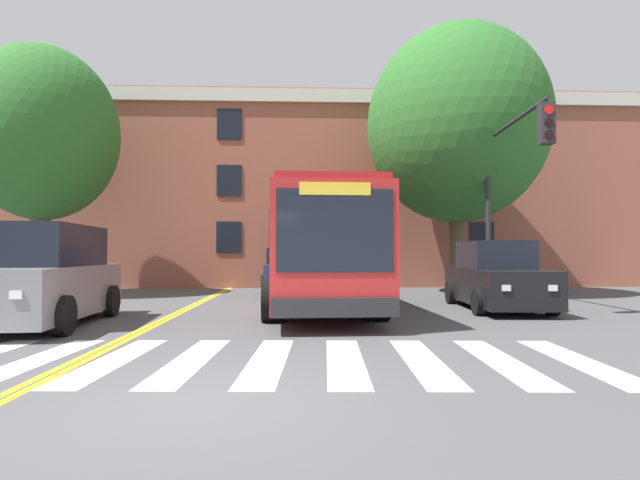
{
  "coord_description": "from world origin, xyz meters",
  "views": [
    {
      "loc": [
        1.03,
        -5.26,
        1.54
      ],
      "look_at": [
        1.56,
        8.46,
        1.91
      ],
      "focal_mm": 28.0,
      "sensor_mm": 36.0,
      "label": 1
    }
  ],
  "objects_px": {
    "city_bus": "(316,249)",
    "traffic_light_near_corner": "(508,172)",
    "car_black_far_lane": "(495,278)",
    "car_grey_near_lane": "(41,278)",
    "street_tree_curbside_large": "(456,125)",
    "street_tree_curbside_small": "(42,134)",
    "car_navy_behind_bus": "(284,269)"
  },
  "relations": [
    {
      "from": "car_black_far_lane",
      "to": "street_tree_curbside_large",
      "type": "distance_m",
      "value": 7.51
    },
    {
      "from": "car_navy_behind_bus",
      "to": "traffic_light_near_corner",
      "type": "bearing_deg",
      "value": -52.8
    },
    {
      "from": "car_grey_near_lane",
      "to": "traffic_light_near_corner",
      "type": "height_order",
      "value": "traffic_light_near_corner"
    },
    {
      "from": "city_bus",
      "to": "street_tree_curbside_small",
      "type": "distance_m",
      "value": 11.46
    },
    {
      "from": "car_black_far_lane",
      "to": "car_grey_near_lane",
      "type": "bearing_deg",
      "value": -165.71
    },
    {
      "from": "street_tree_curbside_small",
      "to": "city_bus",
      "type": "bearing_deg",
      "value": -20.98
    },
    {
      "from": "city_bus",
      "to": "car_black_far_lane",
      "type": "relative_size",
      "value": 2.28
    },
    {
      "from": "car_grey_near_lane",
      "to": "street_tree_curbside_large",
      "type": "xyz_separation_m",
      "value": [
        11.5,
        7.77,
        5.42
      ]
    },
    {
      "from": "car_black_far_lane",
      "to": "traffic_light_near_corner",
      "type": "xyz_separation_m",
      "value": [
        0.64,
        0.57,
        3.08
      ]
    },
    {
      "from": "city_bus",
      "to": "car_grey_near_lane",
      "type": "height_order",
      "value": "city_bus"
    },
    {
      "from": "street_tree_curbside_large",
      "to": "street_tree_curbside_small",
      "type": "bearing_deg",
      "value": -179.54
    },
    {
      "from": "street_tree_curbside_large",
      "to": "car_grey_near_lane",
      "type": "bearing_deg",
      "value": -145.94
    },
    {
      "from": "city_bus",
      "to": "traffic_light_near_corner",
      "type": "bearing_deg",
      "value": -4.77
    },
    {
      "from": "car_black_far_lane",
      "to": "traffic_light_near_corner",
      "type": "bearing_deg",
      "value": 41.85
    },
    {
      "from": "traffic_light_near_corner",
      "to": "city_bus",
      "type": "bearing_deg",
      "value": 175.23
    },
    {
      "from": "car_grey_near_lane",
      "to": "car_black_far_lane",
      "type": "bearing_deg",
      "value": 14.29
    },
    {
      "from": "city_bus",
      "to": "car_black_far_lane",
      "type": "distance_m",
      "value": 5.16
    },
    {
      "from": "traffic_light_near_corner",
      "to": "street_tree_curbside_large",
      "type": "distance_m",
      "value": 5.08
    },
    {
      "from": "street_tree_curbside_large",
      "to": "street_tree_curbside_small",
      "type": "height_order",
      "value": "street_tree_curbside_large"
    },
    {
      "from": "city_bus",
      "to": "street_tree_curbside_small",
      "type": "relative_size",
      "value": 1.21
    },
    {
      "from": "city_bus",
      "to": "traffic_light_near_corner",
      "type": "height_order",
      "value": "traffic_light_near_corner"
    },
    {
      "from": "traffic_light_near_corner",
      "to": "street_tree_curbside_large",
      "type": "relative_size",
      "value": 0.58
    },
    {
      "from": "car_grey_near_lane",
      "to": "city_bus",
      "type": "bearing_deg",
      "value": 32.61
    },
    {
      "from": "car_grey_near_lane",
      "to": "street_tree_curbside_small",
      "type": "relative_size",
      "value": 0.53
    },
    {
      "from": "city_bus",
      "to": "street_tree_curbside_small",
      "type": "xyz_separation_m",
      "value": [
        -9.94,
        3.81,
        4.25
      ]
    },
    {
      "from": "car_black_far_lane",
      "to": "street_tree_curbside_small",
      "type": "distance_m",
      "value": 16.49
    },
    {
      "from": "car_black_far_lane",
      "to": "street_tree_curbside_large",
      "type": "bearing_deg",
      "value": 84.11
    },
    {
      "from": "traffic_light_near_corner",
      "to": "car_grey_near_lane",
      "type": "bearing_deg",
      "value": -163.84
    },
    {
      "from": "car_navy_behind_bus",
      "to": "street_tree_curbside_small",
      "type": "distance_m",
      "value": 11.16
    },
    {
      "from": "car_navy_behind_bus",
      "to": "city_bus",
      "type": "bearing_deg",
      "value": -81.95
    },
    {
      "from": "car_grey_near_lane",
      "to": "car_black_far_lane",
      "type": "xyz_separation_m",
      "value": [
        10.99,
        2.8,
        -0.17
      ]
    },
    {
      "from": "car_grey_near_lane",
      "to": "street_tree_curbside_large",
      "type": "relative_size",
      "value": 0.48
    }
  ]
}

